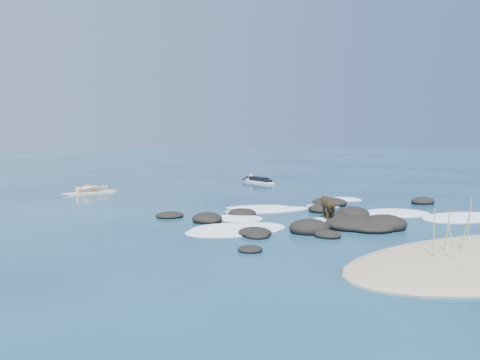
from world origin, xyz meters
TOP-DOWN VIEW (x-y plane):
  - ground at (0.00, 0.00)m, footprint 160.00×160.00m
  - reef_rocks at (-0.32, -2.15)m, footprint 11.52×7.05m
  - breaking_foam at (-0.11, -1.08)m, footprint 11.42×7.94m
  - standing_surfer_rig at (-5.25, 9.96)m, footprint 2.84×1.07m
  - paddling_surfer_rig at (4.76, 11.04)m, footprint 1.18×2.63m
  - dog at (-0.20, -1.87)m, footprint 0.62×1.21m

SIDE VIEW (x-z plane):
  - ground at x=0.00m, z-range 0.00..0.00m
  - breaking_foam at x=-0.11m, z-range -0.05..0.07m
  - reef_rocks at x=-0.32m, z-range -0.18..0.40m
  - paddling_surfer_rig at x=4.76m, z-range -0.07..0.38m
  - dog at x=-0.20m, z-range 0.13..0.94m
  - standing_surfer_rig at x=-5.25m, z-range -0.17..1.46m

